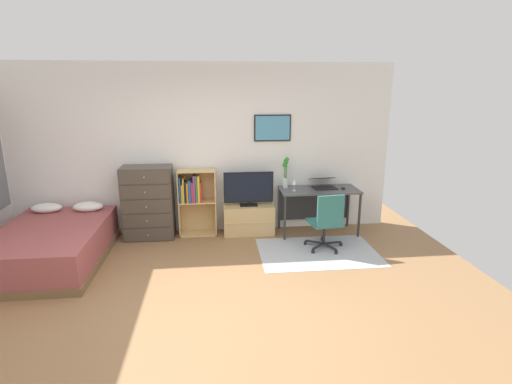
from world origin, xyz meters
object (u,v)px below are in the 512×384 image
computer_mouse (343,188)px  desk (317,196)px  bed (51,245)px  laptop (323,183)px  bookshelf (194,197)px  wine_glass (294,182)px  dresser (148,203)px  tv_stand (249,219)px  office_chair (327,220)px  bamboo_vase (285,171)px  television (249,189)px

computer_mouse → desk: bearing=163.4°
bed → laptop: 4.11m
bookshelf → wine_glass: bearing=-7.7°
dresser → computer_mouse: 3.10m
dresser → wine_glass: 2.30m
tv_stand → laptop: bearing=0.3°
office_chair → wine_glass: 0.86m
bookshelf → bamboo_vase: bearing=0.7°
laptop → tv_stand: bearing=175.4°
dresser → wine_glass: (2.28, -0.15, 0.30)m
wine_glass → office_chair: bearing=-61.4°
dresser → computer_mouse: bearing=-2.2°
dresser → bamboo_vase: bamboo_vase is taller
office_chair → bamboo_vase: bamboo_vase is taller
laptop → desk: bearing=-172.4°
desk → bed: bearing=-168.4°
bed → office_chair: 3.84m
wine_glass → television: bearing=168.8°
bookshelf → desk: bearing=-1.9°
bed → dresser: size_ratio=1.78×
dresser → bookshelf: 0.72m
bamboo_vase → bookshelf: bearing=-179.3°
bookshelf → television: size_ratio=1.35×
computer_mouse → wine_glass: 0.82m
desk → dresser: bearing=180.0°
laptop → computer_mouse: laptop is taller
bed → office_chair: office_chair is taller
desk → wine_glass: 0.52m
dresser → laptop: (2.80, 0.02, 0.23)m
bed → laptop: bearing=11.4°
television → office_chair: size_ratio=0.92×
bookshelf → dresser: bearing=-174.8°
bed → bookshelf: bearing=24.2°
television → office_chair: television is taller
desk → bookshelf: bearing=178.1°
bed → office_chair: size_ratio=2.37×
television → laptop: 1.23m
desk → laptop: size_ratio=2.86×
computer_mouse → bamboo_vase: 0.97m
bed → bookshelf: size_ratio=1.92×
wine_glass → tv_stand: bearing=167.1°
desk → computer_mouse: (0.39, -0.12, 0.15)m
bed → desk: (3.90, 0.80, 0.35)m
office_chair → laptop: size_ratio=1.96×
bamboo_vase → wine_glass: (0.10, -0.23, -0.13)m
computer_mouse → wine_glass: (-0.81, -0.03, 0.12)m
desk → bamboo_vase: size_ratio=2.51×
bookshelf → desk: 1.99m
bed → computer_mouse: bearing=8.8°
bookshelf → laptop: (2.09, -0.04, 0.17)m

